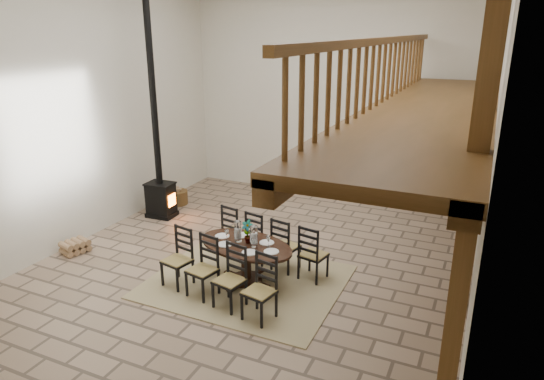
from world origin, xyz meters
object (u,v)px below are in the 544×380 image
at_px(log_basket, 177,197).
at_px(log_stack, 75,247).
at_px(dining_table, 246,263).
at_px(wood_stove, 158,166).

distance_m(log_basket, log_stack, 2.96).
bearing_deg(log_basket, log_stack, -93.34).
height_order(log_basket, log_stack, log_basket).
height_order(dining_table, wood_stove, wood_stove).
bearing_deg(dining_table, log_stack, -162.90).
xyz_separation_m(wood_stove, log_basket, (-0.16, 0.80, -0.97)).
xyz_separation_m(dining_table, wood_stove, (-3.02, 1.82, 0.80)).
distance_m(dining_table, wood_stove, 3.62).
bearing_deg(dining_table, wood_stove, 160.39).
xyz_separation_m(wood_stove, log_stack, (-0.33, -2.15, -1.03)).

